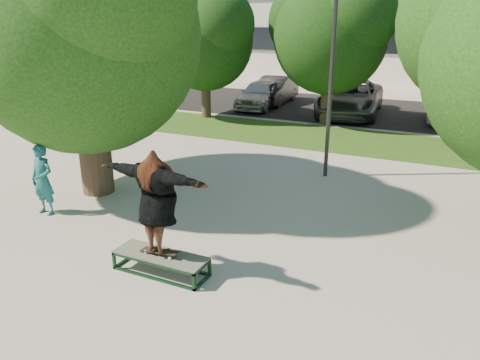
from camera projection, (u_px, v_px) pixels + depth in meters
The scene contains 15 objects.
ground at pixel (217, 235), 10.22m from camera, with size 120.00×120.00×0.00m, color gray.
grass_strip at pixel (358, 141), 17.89m from camera, with size 30.00×4.00×0.02m, color #1C4313.
asphalt_strip at pixel (366, 110), 23.83m from camera, with size 40.00×8.00×0.01m, color black.
tree_left at pixel (81, 21), 11.45m from camera, with size 6.96×5.95×7.12m.
bg_tree_left at pixel (204, 35), 21.09m from camera, with size 5.28×4.51×5.77m.
bg_tree_mid at pixel (330, 29), 19.61m from camera, with size 5.76×4.92×6.24m.
bg_tree_right at pixel (472, 46), 17.09m from camera, with size 5.04×4.31×5.43m.
lamppost at pixel (332, 69), 13.02m from camera, with size 0.25×0.15×6.11m.
grind_box at pixel (161, 263), 8.68m from camera, with size 1.80×0.60×0.38m.
skater_rig at pixel (157, 202), 8.28m from camera, with size 2.42×0.89×2.01m.
bystander at pixel (43, 180), 11.09m from camera, with size 0.63×0.41×1.72m, color #195F62.
car_silver_a at pixel (260, 94), 24.26m from camera, with size 1.71×4.25×1.45m, color #AFAFB4.
car_dark at pixel (274, 90), 25.52m from camera, with size 1.52×4.37×1.44m, color black.
car_grey at pixel (351, 98), 22.55m from camera, with size 2.73×5.92×1.65m, color slate.
car_silver_b at pixel (453, 103), 21.60m from camera, with size 2.12×5.21×1.51m, color silver.
Camera 1 is at (4.46, -8.11, 4.52)m, focal length 35.00 mm.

